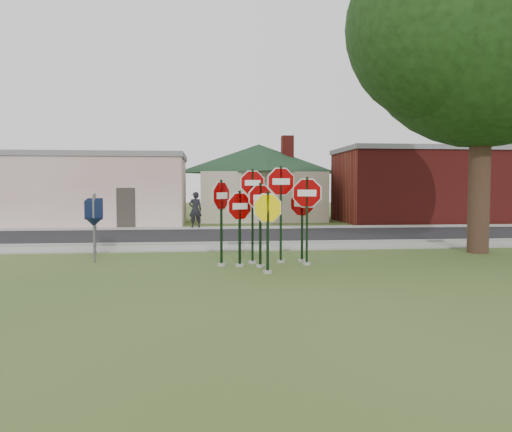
{
  "coord_description": "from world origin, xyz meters",
  "views": [
    {
      "loc": [
        -1.74,
        -12.53,
        2.23
      ],
      "look_at": [
        -0.25,
        2.0,
        1.38
      ],
      "focal_mm": 35.0,
      "sensor_mm": 36.0,
      "label": 1
    }
  ],
  "objects": [
    {
      "name": "curb",
      "position": [
        0.0,
        6.5,
        0.07
      ],
      "size": [
        60.0,
        0.2,
        0.14
      ],
      "primitive_type": "cube",
      "color": "#97978F",
      "rests_on": "ground"
    },
    {
      "name": "sidewalk_far",
      "position": [
        0.0,
        14.3,
        0.03
      ],
      "size": [
        60.0,
        1.6,
        0.06
      ],
      "primitive_type": "cube",
      "color": "#97978F",
      "rests_on": "ground"
    },
    {
      "name": "pedestrian",
      "position": [
        -2.25,
        14.39,
        1.02
      ],
      "size": [
        0.77,
        0.58,
        1.93
      ],
      "primitive_type": "imported",
      "rotation": [
        0.0,
        0.0,
        3.32
      ],
      "color": "black",
      "rests_on": "sidewalk_far"
    },
    {
      "name": "bg_tree_right",
      "position": [
        22.0,
        26.0,
        5.58
      ],
      "size": [
        5.6,
        5.6,
        8.4
      ],
      "color": "black",
      "rests_on": "ground"
    },
    {
      "name": "sidewalk_near",
      "position": [
        0.0,
        5.5,
        0.03
      ],
      "size": [
        60.0,
        1.6,
        0.06
      ],
      "primitive_type": "cube",
      "color": "#97978F",
      "rests_on": "ground"
    },
    {
      "name": "stop_sign_back_right",
      "position": [
        0.47,
        1.93,
        1.9
      ],
      "size": [
        1.13,
        0.24,
        2.96
      ],
      "color": "gray",
      "rests_on": "ground"
    },
    {
      "name": "stop_sign_far_right",
      "position": [
        1.13,
        2.03,
        1.37
      ],
      "size": [
        0.91,
        0.54,
        2.26
      ],
      "color": "gray",
      "rests_on": "ground"
    },
    {
      "name": "ground",
      "position": [
        0.0,
        0.0,
        0.0
      ],
      "size": [
        120.0,
        120.0,
        0.0
      ],
      "primitive_type": "plane",
      "color": "#33511E",
      "rests_on": "ground"
    },
    {
      "name": "route_sign_row",
      "position": [
        -5.4,
        4.5,
        1.22
      ],
      "size": [
        1.43,
        4.63,
        2.0
      ],
      "color": "#59595E",
      "rests_on": "ground"
    },
    {
      "name": "road",
      "position": [
        0.0,
        10.0,
        0.02
      ],
      "size": [
        60.0,
        7.0,
        0.04
      ],
      "primitive_type": "cube",
      "color": "black",
      "rests_on": "ground"
    },
    {
      "name": "oak_tree",
      "position": [
        7.5,
        3.5,
        7.69
      ],
      "size": [
        11.89,
        11.29,
        11.85
      ],
      "color": "black",
      "rests_on": "ground"
    },
    {
      "name": "stop_sign_center",
      "position": [
        -0.22,
        1.16,
        1.49
      ],
      "size": [
        0.93,
        0.41,
        2.45
      ],
      "color": "gray",
      "rests_on": "ground"
    },
    {
      "name": "stop_sign_back_left",
      "position": [
        -0.37,
        1.84,
        1.77
      ],
      "size": [
        0.99,
        0.24,
        2.85
      ],
      "color": "gray",
      "rests_on": "ground"
    },
    {
      "name": "stop_sign_left",
      "position": [
        -0.78,
        1.33,
        1.36
      ],
      "size": [
        0.95,
        0.55,
        2.24
      ],
      "color": "gray",
      "rests_on": "ground"
    },
    {
      "name": "building_brick",
      "position": [
        12.0,
        18.5,
        2.4
      ],
      "size": [
        10.2,
        6.2,
        4.75
      ],
      "color": "maroon",
      "rests_on": "ground"
    },
    {
      "name": "stop_sign_yellow",
      "position": [
        -0.13,
        0.17,
        1.33
      ],
      "size": [
        1.04,
        0.24,
        2.22
      ],
      "color": "gray",
      "rests_on": "ground"
    },
    {
      "name": "building_stucco",
      "position": [
        -9.0,
        18.0,
        2.15
      ],
      "size": [
        12.2,
        6.2,
        4.2
      ],
      "color": "silver",
      "rests_on": "ground"
    },
    {
      "name": "stop_sign_right",
      "position": [
        1.15,
        1.43,
        1.66
      ],
      "size": [
        1.1,
        0.4,
        2.64
      ],
      "color": "gray",
      "rests_on": "ground"
    },
    {
      "name": "stop_sign_far_left",
      "position": [
        -1.28,
        1.51,
        1.59
      ],
      "size": [
        0.67,
        0.92,
        2.55
      ],
      "color": "gray",
      "rests_on": "ground"
    },
    {
      "name": "building_house",
      "position": [
        2.0,
        22.0,
        3.65
      ],
      "size": [
        11.6,
        11.6,
        6.2
      ],
      "color": "#B5A590",
      "rests_on": "ground"
    }
  ]
}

